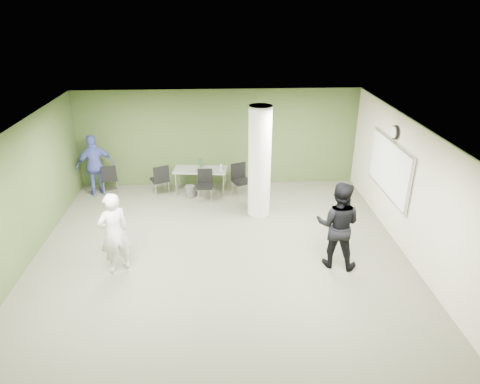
{
  "coord_description": "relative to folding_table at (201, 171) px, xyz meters",
  "views": [
    {
      "loc": [
        0.01,
        -7.78,
        5.09
      ],
      "look_at": [
        0.47,
        1.0,
        1.07
      ],
      "focal_mm": 32.0,
      "sensor_mm": 36.0,
      "label": 1
    }
  ],
  "objects": [
    {
      "name": "floor",
      "position": [
        0.51,
        -3.39,
        -0.65
      ],
      "size": [
        8.0,
        8.0,
        0.0
      ],
      "primitive_type": "plane",
      "color": "#575845",
      "rests_on": "ground"
    },
    {
      "name": "ceiling",
      "position": [
        0.51,
        -3.39,
        2.15
      ],
      "size": [
        8.0,
        8.0,
        0.0
      ],
      "primitive_type": "plane",
      "rotation": [
        3.14,
        0.0,
        0.0
      ],
      "color": "white",
      "rests_on": "wall_back"
    },
    {
      "name": "wall_back",
      "position": [
        0.51,
        0.61,
        0.75
      ],
      "size": [
        8.0,
        2.8,
        0.02
      ],
      "primitive_type": "cube",
      "rotation": [
        1.57,
        0.0,
        0.0
      ],
      "color": "#445C2B",
      "rests_on": "floor"
    },
    {
      "name": "wall_left",
      "position": [
        -3.49,
        -3.39,
        0.75
      ],
      "size": [
        0.02,
        8.0,
        2.8
      ],
      "primitive_type": "cube",
      "color": "#445C2B",
      "rests_on": "floor"
    },
    {
      "name": "wall_right_cream",
      "position": [
        4.51,
        -3.39,
        0.75
      ],
      "size": [
        0.02,
        8.0,
        2.8
      ],
      "primitive_type": "cube",
      "color": "beige",
      "rests_on": "floor"
    },
    {
      "name": "column",
      "position": [
        1.51,
        -1.39,
        0.75
      ],
      "size": [
        0.56,
        0.56,
        2.8
      ],
      "primitive_type": "cylinder",
      "color": "silver",
      "rests_on": "floor"
    },
    {
      "name": "whiteboard",
      "position": [
        4.43,
        -2.19,
        0.85
      ],
      "size": [
        0.05,
        2.3,
        1.3
      ],
      "color": "silver",
      "rests_on": "wall_right_cream"
    },
    {
      "name": "wall_clock",
      "position": [
        4.43,
        -2.19,
        1.7
      ],
      "size": [
        0.06,
        0.32,
        0.32
      ],
      "color": "black",
      "rests_on": "wall_right_cream"
    },
    {
      "name": "folding_table",
      "position": [
        0.0,
        0.0,
        0.0
      ],
      "size": [
        1.53,
        0.8,
        0.95
      ],
      "rotation": [
        0.0,
        0.0,
        -0.1
      ],
      "color": "gray",
      "rests_on": "floor"
    },
    {
      "name": "wastebasket",
      "position": [
        -0.3,
        -0.29,
        -0.49
      ],
      "size": [
        0.28,
        0.28,
        0.32
      ],
      "primitive_type": "cylinder",
      "color": "#4C4C4C",
      "rests_on": "floor"
    },
    {
      "name": "chair_back_left",
      "position": [
        -2.57,
        0.06,
        -0.16
      ],
      "size": [
        0.53,
        0.53,
        0.86
      ],
      "rotation": [
        0.0,
        0.0,
        3.42
      ],
      "color": "black",
      "rests_on": "floor"
    },
    {
      "name": "chair_back_right",
      "position": [
        -1.11,
        -0.17,
        -0.12
      ],
      "size": [
        0.6,
        0.6,
        0.91
      ],
      "rotation": [
        0.0,
        0.0,
        3.56
      ],
      "color": "black",
      "rests_on": "floor"
    },
    {
      "name": "chair_table_left",
      "position": [
        0.12,
        -0.46,
        -0.16
      ],
      "size": [
        0.44,
        0.44,
        0.85
      ],
      "rotation": [
        0.0,
        0.0,
        -0.04
      ],
      "color": "black",
      "rests_on": "floor"
    },
    {
      "name": "chair_table_right",
      "position": [
        1.09,
        -0.26,
        -0.12
      ],
      "size": [
        0.6,
        0.6,
        0.92
      ],
      "rotation": [
        0.0,
        0.0,
        0.39
      ],
      "color": "black",
      "rests_on": "floor"
    },
    {
      "name": "woman_white",
      "position": [
        -1.58,
        -3.74,
        0.2
      ],
      "size": [
        0.74,
        0.69,
        1.71
      ],
      "primitive_type": "imported",
      "rotation": [
        0.0,
        0.0,
        3.74
      ],
      "color": "silver",
      "rests_on": "floor"
    },
    {
      "name": "man_black",
      "position": [
        2.87,
        -3.77,
        0.27
      ],
      "size": [
        1.09,
        0.97,
        1.85
      ],
      "primitive_type": "imported",
      "rotation": [
        0.0,
        0.0,
        2.78
      ],
      "color": "black",
      "rests_on": "floor"
    },
    {
      "name": "man_blue",
      "position": [
        -2.89,
        0.01,
        0.22
      ],
      "size": [
        1.1,
        0.82,
        1.74
      ],
      "primitive_type": "imported",
      "rotation": [
        0.0,
        0.0,
        3.58
      ],
      "color": "#4753B0",
      "rests_on": "floor"
    }
  ]
}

